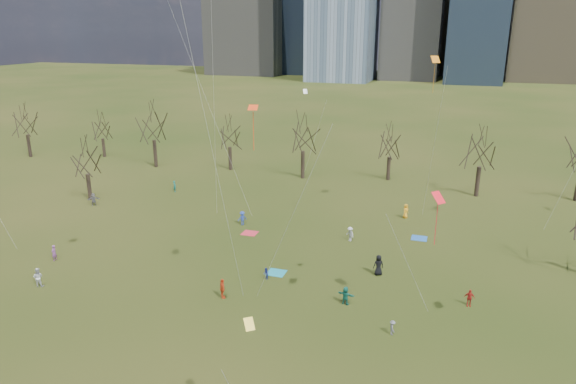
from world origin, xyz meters
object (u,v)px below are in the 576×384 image
(blanket_navy, at_px, (419,238))
(person_4, at_px, (222,289))
(blanket_teal, at_px, (276,273))
(blanket_crimson, at_px, (250,233))

(blanket_navy, distance_m, person_4, 22.74)
(blanket_navy, relative_size, person_4, 0.94)
(blanket_teal, bearing_deg, blanket_crimson, 126.44)
(blanket_teal, height_order, blanket_crimson, same)
(blanket_teal, xyz_separation_m, blanket_navy, (11.51, 12.18, 0.00))
(blanket_navy, bearing_deg, blanket_teal, -133.37)
(blanket_crimson, bearing_deg, person_4, -76.61)
(blanket_teal, xyz_separation_m, blanket_crimson, (-5.84, 7.91, 0.00))
(person_4, bearing_deg, blanket_teal, -61.96)
(blanket_teal, relative_size, blanket_navy, 1.00)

